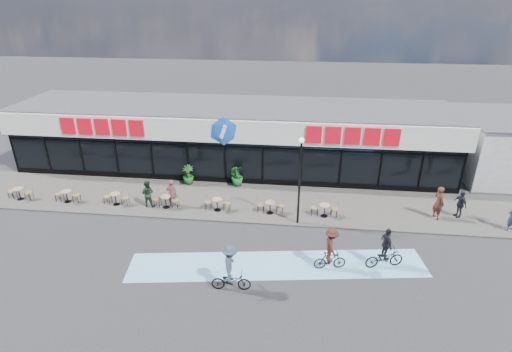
# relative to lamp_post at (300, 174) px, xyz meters

# --- Properties ---
(ground) EXTENTS (120.00, 120.00, 0.00)m
(ground) POSITION_rel_lamp_post_xyz_m (-4.89, -2.30, -3.08)
(ground) COLOR #28282B
(ground) RESTS_ON ground
(sidewalk) EXTENTS (44.00, 5.00, 0.10)m
(sidewalk) POSITION_rel_lamp_post_xyz_m (-4.89, 2.20, -3.03)
(sidewalk) COLOR #55514B
(sidewalk) RESTS_ON ground
(bike_lane) EXTENTS (14.17, 4.13, 0.01)m
(bike_lane) POSITION_rel_lamp_post_xyz_m (-0.89, -3.80, -3.07)
(bike_lane) COLOR #7EC3EE
(bike_lane) RESTS_ON ground
(building) EXTENTS (30.60, 6.57, 4.75)m
(building) POSITION_rel_lamp_post_xyz_m (-4.89, 7.63, -0.74)
(building) COLOR black
(building) RESTS_ON ground
(lamp_post) EXTENTS (0.28, 0.28, 5.00)m
(lamp_post) POSITION_rel_lamp_post_xyz_m (0.00, 0.00, 0.00)
(lamp_post) COLOR black
(lamp_post) RESTS_ON sidewalk
(bistro_set_0) EXTENTS (1.54, 0.62, 0.90)m
(bistro_set_0) POSITION_rel_lamp_post_xyz_m (-17.12, 0.96, -2.52)
(bistro_set_0) COLOR tan
(bistro_set_0) RESTS_ON sidewalk
(bistro_set_1) EXTENTS (1.54, 0.62, 0.90)m
(bistro_set_1) POSITION_rel_lamp_post_xyz_m (-14.01, 0.96, -2.52)
(bistro_set_1) COLOR tan
(bistro_set_1) RESTS_ON sidewalk
(bistro_set_2) EXTENTS (1.54, 0.62, 0.90)m
(bistro_set_2) POSITION_rel_lamp_post_xyz_m (-10.91, 0.96, -2.52)
(bistro_set_2) COLOR tan
(bistro_set_2) RESTS_ON sidewalk
(bistro_set_3) EXTENTS (1.54, 0.62, 0.90)m
(bistro_set_3) POSITION_rel_lamp_post_xyz_m (-7.81, 0.96, -2.52)
(bistro_set_3) COLOR tan
(bistro_set_3) RESTS_ON sidewalk
(bistro_set_4) EXTENTS (1.54, 0.62, 0.90)m
(bistro_set_4) POSITION_rel_lamp_post_xyz_m (-4.71, 0.96, -2.52)
(bistro_set_4) COLOR tan
(bistro_set_4) RESTS_ON sidewalk
(bistro_set_5) EXTENTS (1.54, 0.62, 0.90)m
(bistro_set_5) POSITION_rel_lamp_post_xyz_m (-1.61, 0.96, -2.52)
(bistro_set_5) COLOR tan
(bistro_set_5) RESTS_ON sidewalk
(bistro_set_6) EXTENTS (1.54, 0.62, 0.90)m
(bistro_set_6) POSITION_rel_lamp_post_xyz_m (1.49, 0.96, -2.52)
(bistro_set_6) COLOR tan
(bistro_set_6) RESTS_ON sidewalk
(potted_plant_left) EXTENTS (0.89, 0.89, 1.28)m
(potted_plant_left) POSITION_rel_lamp_post_xyz_m (-7.35, 4.22, -2.34)
(potted_plant_left) COLOR #195819
(potted_plant_left) RESTS_ON sidewalk
(potted_plant_mid) EXTENTS (0.83, 0.78, 1.20)m
(potted_plant_mid) POSITION_rel_lamp_post_xyz_m (-4.16, 4.34, -2.38)
(potted_plant_mid) COLOR #164D1A
(potted_plant_mid) RESTS_ON sidewalk
(potted_plant_right) EXTENTS (1.01, 1.01, 1.38)m
(potted_plant_right) POSITION_rel_lamp_post_xyz_m (-4.07, 4.33, -2.29)
(potted_plant_right) COLOR #1A5B24
(potted_plant_right) RESTS_ON sidewalk
(patron_left) EXTENTS (0.70, 0.57, 1.65)m
(patron_left) POSITION_rel_lamp_post_xyz_m (-7.51, 1.19, -2.16)
(patron_left) COLOR brown
(patron_left) RESTS_ON sidewalk
(patron_right) EXTENTS (0.82, 0.65, 1.67)m
(patron_right) POSITION_rel_lamp_post_xyz_m (-8.90, 0.93, -2.15)
(patron_right) COLOR #1A2F1C
(patron_right) RESTS_ON sidewalk
(pedestrian_a) EXTENTS (0.69, 1.02, 1.61)m
(pedestrian_a) POSITION_rel_lamp_post_xyz_m (9.09, 1.72, -2.18)
(pedestrian_a) COLOR black
(pedestrian_a) RESTS_ON sidewalk
(pedestrian_b) EXTENTS (0.72, 0.84, 1.96)m
(pedestrian_b) POSITION_rel_lamp_post_xyz_m (7.80, 1.40, -2.00)
(pedestrian_b) COLOR #4C251B
(pedestrian_b) RESTS_ON sidewalk
(cyclist_a) EXTENTS (1.57, 1.19, 2.14)m
(cyclist_a) POSITION_rel_lamp_post_xyz_m (1.55, -3.76, -2.07)
(cyclist_a) COLOR black
(cyclist_a) RESTS_ON ground
(cyclist_b) EXTENTS (1.94, 1.10, 2.07)m
(cyclist_b) POSITION_rel_lamp_post_xyz_m (4.08, -3.33, -2.33)
(cyclist_b) COLOR black
(cyclist_b) RESTS_ON ground
(cyclist_c) EXTENTS (1.76, 1.20, 2.24)m
(cyclist_c) POSITION_rel_lamp_post_xyz_m (-2.77, -5.70, -2.10)
(cyclist_c) COLOR black
(cyclist_c) RESTS_ON ground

